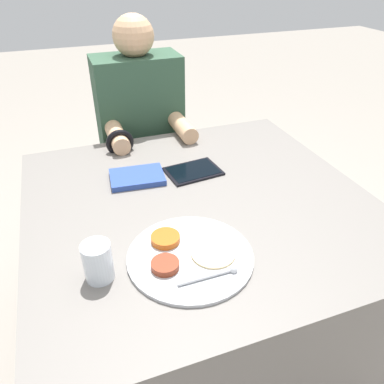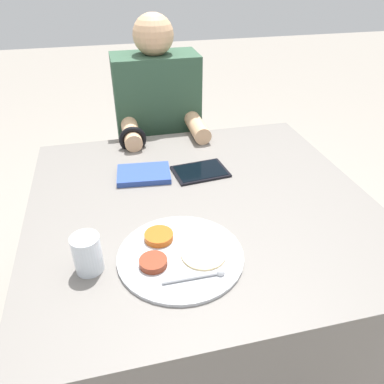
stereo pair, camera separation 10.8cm
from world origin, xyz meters
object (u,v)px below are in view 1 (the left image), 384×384
thali_tray (188,255)px  drinking_glass (98,262)px  red_notebook (137,177)px  tablet_device (193,171)px  person_diner (143,156)px

thali_tray → drinking_glass: 0.23m
thali_tray → drinking_glass: bearing=177.5°
red_notebook → drinking_glass: bearing=-114.2°
thali_tray → red_notebook: size_ratio=1.68×
red_notebook → tablet_device: (0.20, -0.02, -0.00)m
thali_tray → tablet_device: 0.44m
tablet_device → drinking_glass: drinking_glass is taller
thali_tray → person_diner: size_ratio=0.28×
tablet_device → person_diner: (-0.07, 0.51, -0.18)m
thali_tray → drinking_glass: size_ratio=3.24×
person_diner → drinking_glass: bearing=-109.2°
person_diner → red_notebook: bearing=-104.7°
tablet_device → person_diner: bearing=98.1°
tablet_device → person_diner: 0.54m
thali_tray → person_diner: bearing=84.3°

